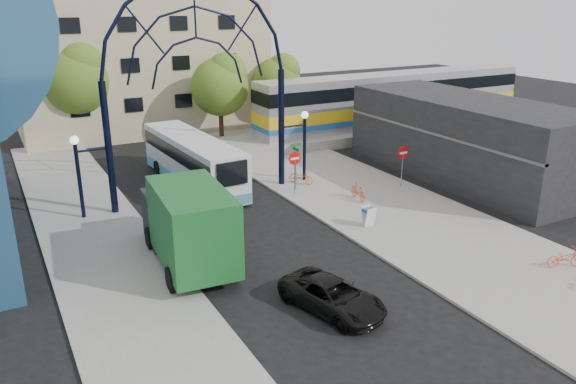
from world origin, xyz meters
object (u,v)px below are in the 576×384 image
do_not_enter_sign (403,157)px  bike_near_b (358,191)px  city_bus (193,160)px  black_suv (332,296)px  tree_north_c (278,80)px  bike_far_a (565,258)px  street_name_sign (296,157)px  sandwich_board (368,214)px  gateway_arch (197,44)px  bike_near_a (301,177)px  tree_north_a (221,84)px  train_car (395,99)px  stop_sign (295,162)px  tree_north_b (76,77)px  green_truck (187,224)px

do_not_enter_sign → bike_near_b: size_ratio=1.52×
city_bus → black_suv: (-0.57, -16.41, -0.96)m
tree_north_c → bike_far_a: 29.89m
street_name_sign → sandwich_board: (0.40, -6.62, -1.39)m
gateway_arch → bike_near_a: size_ratio=8.45×
tree_north_a → tree_north_c: 6.33m
do_not_enter_sign → bike_near_a: do_not_enter_sign is taller
sandwich_board → city_bus: city_bus is taller
train_car → black_suv: 29.76m
black_suv → bike_far_a: size_ratio=2.64×
bike_near_b → bike_far_a: size_ratio=1.02×
stop_sign → bike_near_a: stop_sign is taller
stop_sign → tree_north_b: 20.18m
bike_far_a → green_truck: bearing=80.5°
tree_north_a → gateway_arch: bearing=-117.2°
stop_sign → gateway_arch: bearing=157.4°
bike_far_a → city_bus: bearing=49.6°
tree_north_a → tree_north_b: size_ratio=0.88×
gateway_arch → tree_north_c: 18.95m
train_car → tree_north_a: bearing=164.2°
gateway_arch → green_truck: (-3.50, -7.44, -6.74)m
train_car → city_bus: 20.40m
black_suv → bike_near_a: 14.57m
sandwich_board → do_not_enter_sign: bearing=36.7°
green_truck → black_suv: (3.28, -6.28, -1.23)m
city_bus → bike_far_a: bearing=-64.9°
do_not_enter_sign → sandwich_board: do_not_enter_sign is taller
sandwich_board → tree_north_c: (6.52, 21.95, 3.53)m
sandwich_board → green_truck: 9.18m
green_truck → bike_far_a: bearing=-26.3°
tree_north_a → green_truck: size_ratio=0.95×
gateway_arch → bike_near_a: gateway_arch is taller
gateway_arch → do_not_enter_sign: 13.43m
tree_north_c → bike_near_b: tree_north_c is taller
do_not_enter_sign → tree_north_b: tree_north_b is taller
stop_sign → tree_north_b: size_ratio=0.31×
stop_sign → city_bus: size_ratio=0.23×
city_bus → black_suv: size_ratio=2.58×
green_truck → train_car: bearing=38.0°
sandwich_board → street_name_sign: bearing=93.5°
gateway_arch → tree_north_c: bearing=49.0°
gateway_arch → tree_north_c: gateway_arch is taller
bike_near_a → black_suv: bearing=-147.7°
tree_north_a → bike_near_a: size_ratio=4.34×
green_truck → bike_far_a: green_truck is taller
black_suv → sandwich_board: bearing=29.4°
gateway_arch → stop_sign: bearing=-22.6°
bike_near_a → tree_north_b: bearing=88.9°
stop_sign → bike_near_b: bearing=-44.9°
sandwich_board → black_suv: (-5.81, -5.70, -0.15)m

